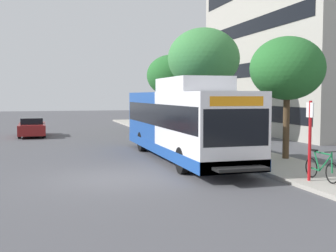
% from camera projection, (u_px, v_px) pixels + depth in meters
% --- Properties ---
extents(ground_plane, '(120.00, 120.00, 0.00)m').
position_uv_depth(ground_plane, '(87.00, 151.00, 22.80)').
color(ground_plane, '#4C4C51').
extents(sidewalk_curb, '(3.00, 56.00, 0.14)m').
position_uv_depth(sidewalk_curb, '(226.00, 150.00, 22.84)').
color(sidewalk_curb, '#A8A399').
rests_on(sidewalk_curb, ground).
extents(transit_bus, '(2.58, 12.25, 3.65)m').
position_uv_depth(transit_bus, '(182.00, 122.00, 19.74)').
color(transit_bus, white).
rests_on(transit_bus, ground).
extents(bus_stop_sign_pole, '(0.10, 0.36, 2.60)m').
position_uv_depth(bus_stop_sign_pole, '(310.00, 134.00, 14.09)').
color(bus_stop_sign_pole, red).
rests_on(bus_stop_sign_pole, sidewalk_curb).
extents(bicycle_parked, '(0.52, 1.76, 1.02)m').
position_uv_depth(bicycle_parked, '(321.00, 168.00, 14.18)').
color(bicycle_parked, black).
rests_on(bicycle_parked, sidewalk_curb).
extents(street_tree_near_stop, '(3.23, 3.23, 5.31)m').
position_uv_depth(street_tree_near_stop, '(287.00, 69.00, 18.90)').
color(street_tree_near_stop, '#4C3823').
rests_on(street_tree_near_stop, sidewalk_curb).
extents(street_tree_mid_block, '(4.61, 4.61, 7.08)m').
position_uv_depth(street_tree_mid_block, '(204.00, 59.00, 27.99)').
color(street_tree_mid_block, '#4C3823').
rests_on(street_tree_mid_block, sidewalk_curb).
extents(street_tree_far_block, '(3.96, 3.96, 6.07)m').
position_uv_depth(street_tree_far_block, '(171.00, 76.00, 35.75)').
color(street_tree_far_block, '#4C3823').
rests_on(street_tree_far_block, sidewalk_curb).
extents(parked_car_far_lane, '(1.80, 4.50, 1.33)m').
position_uv_depth(parked_car_far_lane, '(32.00, 127.00, 30.81)').
color(parked_car_far_lane, maroon).
rests_on(parked_car_far_lane, ground).
extents(lattice_comm_tower, '(1.10, 1.10, 27.92)m').
position_uv_depth(lattice_comm_tower, '(254.00, 38.00, 48.78)').
color(lattice_comm_tower, '#B7B7BC').
rests_on(lattice_comm_tower, ground).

